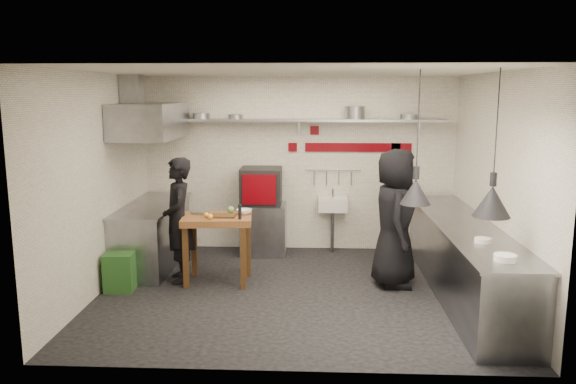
{
  "coord_description": "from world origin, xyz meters",
  "views": [
    {
      "loc": [
        0.25,
        -6.93,
        2.56
      ],
      "look_at": [
        -0.09,
        0.3,
        1.26
      ],
      "focal_mm": 35.0,
      "sensor_mm": 36.0,
      "label": 1
    }
  ],
  "objects_px": {
    "prep_table": "(218,249)",
    "chef_left": "(178,220)",
    "combi_oven": "(261,186)",
    "green_bin": "(120,271)",
    "chef_right": "(395,218)",
    "oven_stand": "(264,229)"
  },
  "relations": [
    {
      "from": "chef_right",
      "to": "chef_left",
      "type": "bearing_deg",
      "value": 92.75
    },
    {
      "from": "green_bin",
      "to": "chef_right",
      "type": "height_order",
      "value": "chef_right"
    },
    {
      "from": "prep_table",
      "to": "chef_right",
      "type": "relative_size",
      "value": 0.5
    },
    {
      "from": "combi_oven",
      "to": "chef_left",
      "type": "relative_size",
      "value": 0.37
    },
    {
      "from": "green_bin",
      "to": "chef_left",
      "type": "bearing_deg",
      "value": 29.75
    },
    {
      "from": "oven_stand",
      "to": "green_bin",
      "type": "relative_size",
      "value": 1.6
    },
    {
      "from": "prep_table",
      "to": "chef_right",
      "type": "distance_m",
      "value": 2.41
    },
    {
      "from": "oven_stand",
      "to": "chef_right",
      "type": "bearing_deg",
      "value": -37.73
    },
    {
      "from": "combi_oven",
      "to": "prep_table",
      "type": "distance_m",
      "value": 1.63
    },
    {
      "from": "prep_table",
      "to": "chef_left",
      "type": "xyz_separation_m",
      "value": [
        -0.53,
        0.03,
        0.39
      ]
    },
    {
      "from": "chef_left",
      "to": "chef_right",
      "type": "xyz_separation_m",
      "value": [
        2.9,
        -0.03,
        0.07
      ]
    },
    {
      "from": "oven_stand",
      "to": "chef_right",
      "type": "distance_m",
      "value": 2.4
    },
    {
      "from": "green_bin",
      "to": "prep_table",
      "type": "xyz_separation_m",
      "value": [
        1.23,
        0.37,
        0.21
      ]
    },
    {
      "from": "green_bin",
      "to": "chef_right",
      "type": "xyz_separation_m",
      "value": [
        3.59,
        0.36,
        0.67
      ]
    },
    {
      "from": "prep_table",
      "to": "chef_left",
      "type": "bearing_deg",
      "value": 172.0
    },
    {
      "from": "oven_stand",
      "to": "combi_oven",
      "type": "bearing_deg",
      "value": 156.54
    },
    {
      "from": "combi_oven",
      "to": "green_bin",
      "type": "relative_size",
      "value": 1.27
    },
    {
      "from": "green_bin",
      "to": "chef_left",
      "type": "xyz_separation_m",
      "value": [
        0.69,
        0.39,
        0.6
      ]
    },
    {
      "from": "chef_left",
      "to": "chef_right",
      "type": "height_order",
      "value": "chef_right"
    },
    {
      "from": "chef_right",
      "to": "oven_stand",
      "type": "bearing_deg",
      "value": 56.19
    },
    {
      "from": "prep_table",
      "to": "chef_left",
      "type": "relative_size",
      "value": 0.54
    },
    {
      "from": "oven_stand",
      "to": "chef_left",
      "type": "relative_size",
      "value": 0.47
    }
  ]
}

